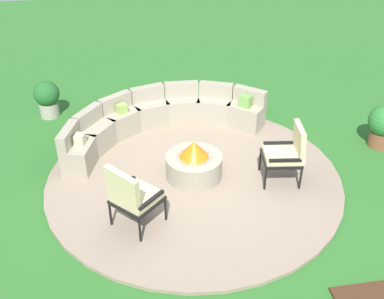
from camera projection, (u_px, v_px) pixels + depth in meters
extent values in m
plane|color=#2D6B28|center=(194.00, 179.00, 7.63)|extent=(24.00, 24.00, 0.00)
cylinder|color=gray|center=(194.00, 177.00, 7.62)|extent=(4.84, 4.84, 0.06)
cylinder|color=#9E937F|center=(194.00, 166.00, 7.50)|extent=(0.92, 0.92, 0.38)
cylinder|color=black|center=(194.00, 158.00, 7.41)|extent=(0.60, 0.60, 0.06)
cone|color=orange|center=(194.00, 149.00, 7.32)|extent=(0.48, 0.48, 0.28)
cube|color=#9E937F|center=(246.00, 116.00, 8.87)|extent=(0.79, 0.77, 0.46)
cube|color=#9E937F|center=(250.00, 95.00, 8.77)|extent=(0.60, 0.55, 0.28)
cube|color=#9E937F|center=(215.00, 110.00, 9.07)|extent=(0.77, 0.66, 0.46)
cube|color=#9E937F|center=(216.00, 90.00, 8.98)|extent=(0.67, 0.39, 0.28)
cube|color=#9E937F|center=(182.00, 109.00, 9.09)|extent=(0.67, 0.48, 0.46)
cube|color=#9E937F|center=(181.00, 89.00, 9.01)|extent=(0.66, 0.19, 0.28)
cube|color=#9E937F|center=(151.00, 113.00, 8.94)|extent=(0.76, 0.62, 0.46)
cube|color=#9E937F|center=(147.00, 93.00, 8.85)|extent=(0.67, 0.34, 0.28)
cube|color=#9E937F|center=(122.00, 123.00, 8.64)|extent=(0.79, 0.75, 0.46)
cube|color=#9E937F|center=(115.00, 102.00, 8.52)|extent=(0.63, 0.51, 0.28)
cube|color=#9E937F|center=(97.00, 137.00, 8.20)|extent=(0.75, 0.79, 0.46)
cube|color=#9E937F|center=(88.00, 117.00, 8.05)|extent=(0.51, 0.63, 0.28)
cube|color=#9E937F|center=(80.00, 156.00, 7.69)|extent=(0.62, 0.76, 0.46)
cube|color=#9E937F|center=(68.00, 136.00, 7.50)|extent=(0.34, 0.67, 0.28)
cube|color=#93B756|center=(122.00, 109.00, 8.43)|extent=(0.22, 0.22, 0.17)
cube|color=beige|center=(80.00, 139.00, 7.51)|extent=(0.20, 0.22, 0.18)
cube|color=#70A34C|center=(246.00, 101.00, 8.65)|extent=(0.28, 0.28, 0.22)
cylinder|color=black|center=(137.00, 195.00, 6.86)|extent=(0.04, 0.04, 0.38)
cylinder|color=black|center=(166.00, 210.00, 6.58)|extent=(0.04, 0.04, 0.38)
cylinder|color=black|center=(110.00, 214.00, 6.49)|extent=(0.04, 0.04, 0.38)
cylinder|color=black|center=(140.00, 231.00, 6.21)|extent=(0.04, 0.04, 0.38)
cube|color=black|center=(137.00, 200.00, 6.42)|extent=(0.84, 0.84, 0.05)
cube|color=beige|center=(137.00, 196.00, 6.38)|extent=(0.77, 0.77, 0.09)
cube|color=beige|center=(123.00, 190.00, 6.07)|extent=(0.44, 0.53, 0.66)
cube|color=black|center=(123.00, 186.00, 6.48)|extent=(0.39, 0.38, 0.04)
cube|color=black|center=(151.00, 200.00, 6.21)|extent=(0.39, 0.38, 0.04)
cylinder|color=black|center=(265.00, 179.00, 7.19)|extent=(0.04, 0.04, 0.38)
cylinder|color=black|center=(260.00, 161.00, 7.64)|extent=(0.04, 0.04, 0.38)
cylinder|color=black|center=(300.00, 179.00, 7.21)|extent=(0.04, 0.04, 0.38)
cylinder|color=black|center=(293.00, 160.00, 7.65)|extent=(0.04, 0.04, 0.38)
cube|color=black|center=(281.00, 158.00, 7.30)|extent=(0.66, 0.64, 0.05)
cube|color=beige|center=(282.00, 155.00, 7.27)|extent=(0.61, 0.59, 0.09)
cube|color=beige|center=(299.00, 142.00, 7.15)|extent=(0.19, 0.54, 0.57)
cube|color=black|center=(285.00, 160.00, 7.02)|extent=(0.51, 0.11, 0.04)
cube|color=black|center=(279.00, 143.00, 7.44)|extent=(0.51, 0.11, 0.04)
cylinder|color=brown|center=(380.00, 138.00, 8.43)|extent=(0.41, 0.41, 0.30)
cylinder|color=#A89E8E|center=(49.00, 109.00, 9.39)|extent=(0.38, 0.38, 0.30)
sphere|color=#236028|center=(46.00, 93.00, 9.20)|extent=(0.51, 0.51, 0.51)
sphere|color=yellow|center=(49.00, 89.00, 9.15)|extent=(0.17, 0.17, 0.17)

